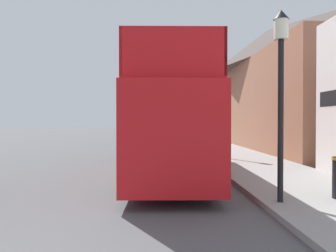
{
  "coord_description": "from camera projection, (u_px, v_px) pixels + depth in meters",
  "views": [
    {
      "loc": [
        2.97,
        -2.63,
        1.99
      ],
      "look_at": [
        3.52,
        11.75,
        1.77
      ],
      "focal_mm": 35.0,
      "sensor_mm": 36.0,
      "label": 1
    }
  ],
  "objects": [
    {
      "name": "parked_car_ahead_of_bus",
      "position": [
        175.0,
        141.0,
        21.19
      ],
      "size": [
        1.89,
        4.2,
        1.47
      ],
      "rotation": [
        0.0,
        0.0,
        0.01
      ],
      "color": "#9E9EA3",
      "rests_on": "ground_plane"
    },
    {
      "name": "lamp_post_nearest",
      "position": [
        281.0,
        69.0,
        7.44
      ],
      "size": [
        0.35,
        0.35,
        4.37
      ],
      "color": "black",
      "rests_on": "sidewalk"
    },
    {
      "name": "lamp_post_second",
      "position": [
        215.0,
        98.0,
        17.01
      ],
      "size": [
        0.35,
        0.35,
        4.36
      ],
      "color": "black",
      "rests_on": "sidewalk"
    },
    {
      "name": "sidewalk",
      "position": [
        224.0,
        151.0,
        20.81
      ],
      "size": [
        3.8,
        108.0,
        0.14
      ],
      "color": "gray",
      "rests_on": "ground_plane"
    },
    {
      "name": "ground_plane",
      "position": [
        114.0,
        149.0,
        23.53
      ],
      "size": [
        144.0,
        144.0,
        0.0
      ],
      "primitive_type": "plane",
      "color": "#4C4C4F"
    },
    {
      "name": "tour_bus",
      "position": [
        169.0,
        124.0,
        12.58
      ],
      "size": [
        2.73,
        11.02,
        4.14
      ],
      "rotation": [
        0.0,
        0.0,
        -0.02
      ],
      "color": "red",
      "rests_on": "ground_plane"
    },
    {
      "name": "brick_terrace_rear",
      "position": [
        268.0,
        88.0,
        26.86
      ],
      "size": [
        6.0,
        25.91,
        9.48
      ],
      "color": "#9E664C",
      "rests_on": "ground_plane"
    }
  ]
}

